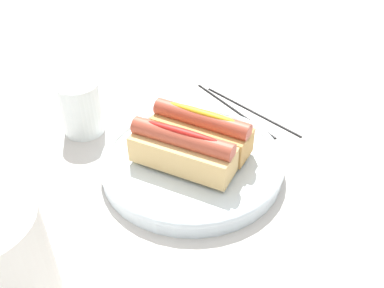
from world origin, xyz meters
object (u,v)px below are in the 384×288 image
Objects in this scene: serving_bowl at (192,162)px; chopstick_far at (251,110)px; hotdog_front at (201,130)px; water_glass at (81,110)px; chopstick_near at (234,109)px; hotdog_back at (182,150)px.

chopstick_far is at bearing -92.94° from serving_bowl.
serving_bowl is 1.25× the size of chopstick_far.
hotdog_front reaches higher than serving_bowl.
chopstick_far is at bearing -137.42° from water_glass.
chopstick_near and chopstick_far have the same top height.
hotdog_front is at bearing -88.81° from serving_bowl.
chopstick_near is (0.02, -0.16, -0.05)m from hotdog_front.
water_glass is at bearing -5.49° from hotdog_back.
hotdog_front is at bearing 121.29° from chopstick_near.
water_glass is at bearing 58.71° from chopstick_far.
serving_bowl is 1.78× the size of hotdog_back.
hotdog_back is 0.21m from water_glass.
hotdog_front is 0.21m from water_glass.
hotdog_back is at bearing 103.71° from chopstick_far.
water_glass is 0.41× the size of chopstick_near.
hotdog_front is 0.99× the size of hotdog_back.
water_glass reaches higher than serving_bowl.
hotdog_front reaches higher than water_glass.
hotdog_front reaches higher than chopstick_far.
chopstick_far is (-0.03, -0.01, 0.00)m from chopstick_near.
hotdog_front is 0.69× the size of chopstick_far.
serving_bowl is 1.80× the size of hotdog_front.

